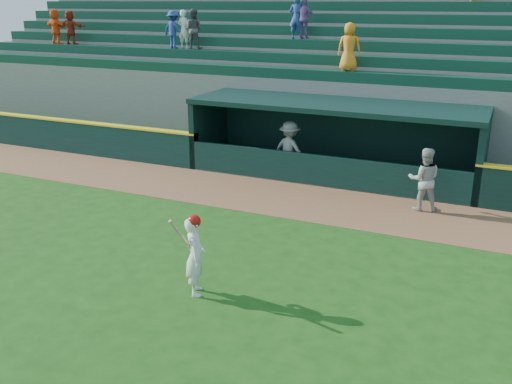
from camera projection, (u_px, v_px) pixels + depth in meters
ground at (226, 270)px, 12.41m from camera, size 120.00×120.00×0.00m
warning_track at (303, 201)px, 16.64m from camera, size 40.00×3.00×0.01m
field_wall_left at (28, 132)px, 22.67m from camera, size 15.50×0.30×1.20m
wall_stripe_left at (26, 116)px, 22.47m from camera, size 15.50×0.32×0.06m
dugout_player_front at (424, 179)px, 15.70m from camera, size 1.01×0.87×1.77m
dugout_player_inside at (290, 150)px, 18.65m from camera, size 1.34×0.97×1.86m
dugout at (336, 134)px, 18.88m from camera, size 9.40×2.80×2.46m
stands at (371, 85)px, 22.49m from camera, size 34.50×6.25×7.43m
batter_at_plate at (195, 254)px, 11.18m from camera, size 0.62×0.82×1.69m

